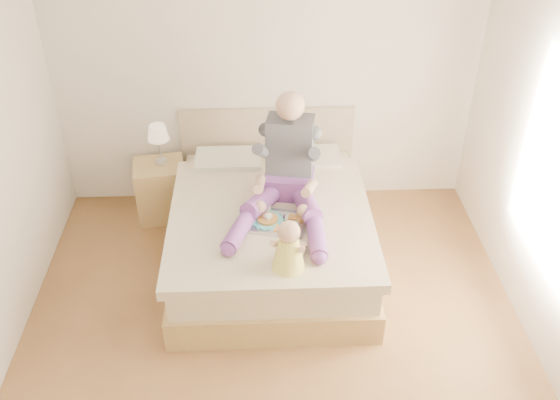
{
  "coord_description": "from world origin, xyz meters",
  "views": [
    {
      "loc": [
        -0.1,
        -3.34,
        3.7
      ],
      "look_at": [
        0.08,
        0.89,
        0.75
      ],
      "focal_mm": 40.0,
      "sensor_mm": 36.0,
      "label": 1
    }
  ],
  "objects_px": {
    "bed": "(270,227)",
    "tray": "(278,221)",
    "nightstand": "(161,190)",
    "baby": "(289,249)",
    "adult": "(287,174)"
  },
  "relations": [
    {
      "from": "nightstand",
      "to": "baby",
      "type": "distance_m",
      "value": 2.01
    },
    {
      "from": "bed",
      "to": "baby",
      "type": "height_order",
      "value": "baby"
    },
    {
      "from": "bed",
      "to": "adult",
      "type": "xyz_separation_m",
      "value": [
        0.14,
        -0.03,
        0.58
      ]
    },
    {
      "from": "nightstand",
      "to": "adult",
      "type": "distance_m",
      "value": 1.52
    },
    {
      "from": "adult",
      "to": "baby",
      "type": "xyz_separation_m",
      "value": [
        -0.03,
        -0.84,
        -0.12
      ]
    },
    {
      "from": "nightstand",
      "to": "tray",
      "type": "distance_m",
      "value": 1.55
    },
    {
      "from": "bed",
      "to": "tray",
      "type": "bearing_deg",
      "value": -79.77
    },
    {
      "from": "bed",
      "to": "baby",
      "type": "bearing_deg",
      "value": -82.28
    },
    {
      "from": "tray",
      "to": "baby",
      "type": "bearing_deg",
      "value": -71.57
    },
    {
      "from": "bed",
      "to": "tray",
      "type": "relative_size",
      "value": 4.35
    },
    {
      "from": "bed",
      "to": "nightstand",
      "type": "distance_m",
      "value": 1.25
    },
    {
      "from": "nightstand",
      "to": "baby",
      "type": "bearing_deg",
      "value": -61.38
    },
    {
      "from": "adult",
      "to": "baby",
      "type": "height_order",
      "value": "adult"
    },
    {
      "from": "tray",
      "to": "baby",
      "type": "distance_m",
      "value": 0.56
    },
    {
      "from": "tray",
      "to": "baby",
      "type": "xyz_separation_m",
      "value": [
        0.06,
        -0.54,
        0.14
      ]
    }
  ]
}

